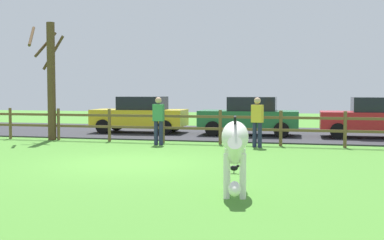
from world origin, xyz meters
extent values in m
plane|color=#47842D|center=(0.00, 0.00, 0.00)|extent=(60.00, 60.00, 0.00)
cube|color=#2D2D33|center=(0.00, 9.30, 0.03)|extent=(28.00, 7.40, 0.05)
cylinder|color=brown|center=(-6.86, 5.00, 0.60)|extent=(0.11, 0.11, 1.20)
cylinder|color=brown|center=(-4.79, 5.00, 0.60)|extent=(0.11, 0.11, 1.20)
cylinder|color=brown|center=(-2.72, 5.00, 0.60)|extent=(0.11, 0.11, 1.20)
cylinder|color=brown|center=(-0.65, 5.00, 0.60)|extent=(0.11, 0.11, 1.20)
cylinder|color=brown|center=(1.42, 5.00, 0.60)|extent=(0.11, 0.11, 1.20)
cylinder|color=brown|center=(3.49, 5.00, 0.60)|extent=(0.11, 0.11, 1.20)
cylinder|color=brown|center=(5.56, 5.00, 0.60)|extent=(0.11, 0.11, 1.20)
cube|color=brown|center=(-0.65, 5.00, 0.54)|extent=(20.70, 0.06, 0.09)
cube|color=brown|center=(-0.65, 5.00, 0.96)|extent=(20.70, 0.06, 0.09)
cylinder|color=#513A23|center=(-5.03, 4.95, 2.21)|extent=(0.30, 0.30, 4.41)
cylinder|color=#513A23|center=(-5.14, 5.31, 3.31)|extent=(0.85, 0.34, 1.33)
cylinder|color=#513A23|center=(-5.39, 5.18, 3.61)|extent=(0.59, 0.83, 1.01)
cylinder|color=#513A23|center=(-5.65, 4.66, 3.88)|extent=(0.69, 1.33, 0.89)
ellipsoid|color=white|center=(3.26, -3.08, 1.03)|extent=(0.67, 1.30, 0.56)
cylinder|color=white|center=(3.46, -3.45, 0.39)|extent=(0.11, 0.11, 0.78)
cylinder|color=white|center=(3.19, -3.50, 0.39)|extent=(0.11, 0.11, 0.78)
cylinder|color=white|center=(3.34, -2.66, 0.39)|extent=(0.11, 0.11, 0.78)
cylinder|color=white|center=(3.06, -2.71, 0.39)|extent=(0.11, 0.11, 0.78)
cylinder|color=white|center=(3.34, -3.60, 0.84)|extent=(0.33, 0.62, 0.51)
ellipsoid|color=white|center=(3.41, -4.02, 0.28)|extent=(0.27, 0.47, 0.24)
cube|color=black|center=(3.30, -3.33, 1.35)|extent=(0.13, 0.56, 0.12)
cylinder|color=black|center=(3.16, -2.42, 0.88)|extent=(0.08, 0.20, 0.54)
cylinder|color=black|center=(2.88, -0.87, 0.03)|extent=(0.01, 0.01, 0.06)
cylinder|color=black|center=(2.88, -0.91, 0.03)|extent=(0.01, 0.01, 0.06)
ellipsoid|color=black|center=(2.88, -0.89, 0.12)|extent=(0.18, 0.10, 0.12)
sphere|color=black|center=(2.97, -0.89, 0.17)|extent=(0.07, 0.07, 0.07)
cube|color=#236B38|center=(1.96, 8.32, 0.70)|extent=(4.06, 1.84, 0.70)
cube|color=black|center=(2.11, 8.32, 1.33)|extent=(1.95, 1.63, 0.56)
cylinder|color=black|center=(0.64, 7.42, 0.35)|extent=(0.61, 0.20, 0.60)
cylinder|color=black|center=(0.58, 9.12, 0.35)|extent=(0.61, 0.20, 0.60)
cylinder|color=black|center=(3.34, 7.52, 0.35)|extent=(0.61, 0.20, 0.60)
cylinder|color=black|center=(3.28, 9.21, 0.35)|extent=(0.61, 0.20, 0.60)
cube|color=red|center=(6.78, 8.32, 0.70)|extent=(4.03, 1.77, 0.70)
cube|color=black|center=(6.93, 8.33, 1.33)|extent=(1.93, 1.60, 0.56)
cylinder|color=black|center=(5.44, 7.45, 0.35)|extent=(0.60, 0.19, 0.60)
cylinder|color=black|center=(5.41, 9.15, 0.35)|extent=(0.60, 0.19, 0.60)
cube|color=yellow|center=(-2.80, 8.39, 0.70)|extent=(4.08, 1.91, 0.70)
cube|color=black|center=(-2.65, 8.40, 1.33)|extent=(1.98, 1.66, 0.56)
cylinder|color=black|center=(-4.11, 7.47, 0.35)|extent=(0.61, 0.21, 0.60)
cylinder|color=black|center=(-4.20, 9.17, 0.35)|extent=(0.61, 0.21, 0.60)
cylinder|color=black|center=(-1.41, 7.61, 0.35)|extent=(0.61, 0.21, 0.60)
cylinder|color=black|center=(-1.50, 9.31, 0.35)|extent=(0.61, 0.21, 0.60)
cylinder|color=#232847|center=(-0.69, 4.32, 0.41)|extent=(0.14, 0.14, 0.82)
cylinder|color=#232847|center=(-0.51, 4.32, 0.41)|extent=(0.14, 0.14, 0.82)
cube|color=#38844C|center=(-0.60, 4.32, 1.11)|extent=(0.36, 0.22, 0.58)
sphere|color=tan|center=(-0.60, 4.32, 1.53)|extent=(0.22, 0.22, 0.22)
cylinder|color=#232847|center=(2.69, 4.42, 0.41)|extent=(0.14, 0.14, 0.82)
cylinder|color=#232847|center=(2.86, 4.38, 0.41)|extent=(0.14, 0.14, 0.82)
cube|color=gold|center=(2.77, 4.40, 1.11)|extent=(0.40, 0.30, 0.58)
sphere|color=tan|center=(2.77, 4.40, 1.53)|extent=(0.22, 0.22, 0.22)
camera|label=1|loc=(4.68, -11.80, 1.85)|focal=46.32mm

